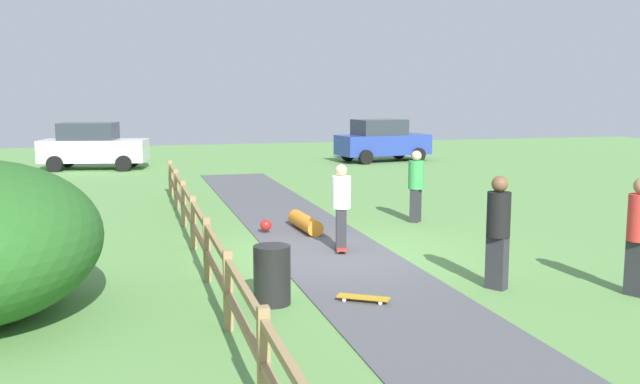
# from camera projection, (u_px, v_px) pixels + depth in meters

# --- Properties ---
(ground_plane) EXTENTS (60.00, 60.00, 0.00)m
(ground_plane) POSITION_uv_depth(u_px,v_px,m) (334.00, 255.00, 13.93)
(ground_plane) COLOR #60934C
(asphalt_path) EXTENTS (2.40, 28.00, 0.02)m
(asphalt_path) POSITION_uv_depth(u_px,v_px,m) (334.00, 255.00, 13.92)
(asphalt_path) COLOR #515156
(asphalt_path) RESTS_ON ground_plane
(wooden_fence) EXTENTS (0.12, 18.12, 1.10)m
(wooden_fence) POSITION_uv_depth(u_px,v_px,m) (199.00, 228.00, 13.16)
(wooden_fence) COLOR #997A51
(wooden_fence) RESTS_ON ground_plane
(trash_bin) EXTENTS (0.56, 0.56, 0.90)m
(trash_bin) POSITION_uv_depth(u_px,v_px,m) (272.00, 275.00, 10.68)
(trash_bin) COLOR black
(trash_bin) RESTS_ON ground_plane
(skater_riding) EXTENTS (0.46, 0.82, 1.73)m
(skater_riding) POSITION_uv_depth(u_px,v_px,m) (341.00, 203.00, 14.14)
(skater_riding) COLOR #B23326
(skater_riding) RESTS_ON asphalt_path
(skater_fallen) EXTENTS (1.28, 1.63, 0.36)m
(skater_fallen) POSITION_uv_depth(u_px,v_px,m) (302.00, 223.00, 16.26)
(skater_fallen) COLOR orange
(skater_fallen) RESTS_ON asphalt_path
(skateboard_loose) EXTENTS (0.78, 0.60, 0.08)m
(skateboard_loose) POSITION_uv_depth(u_px,v_px,m) (363.00, 298.00, 10.77)
(skateboard_loose) COLOR #BF8C19
(skateboard_loose) RESTS_ON asphalt_path
(bystander_green) EXTENTS (0.54, 0.54, 1.76)m
(bystander_green) POSITION_uv_depth(u_px,v_px,m) (416.00, 183.00, 17.34)
(bystander_green) COLOR #2D2D33
(bystander_green) RESTS_ON ground_plane
(bystander_black) EXTENTS (0.53, 0.53, 1.85)m
(bystander_black) POSITION_uv_depth(u_px,v_px,m) (498.00, 227.00, 11.43)
(bystander_black) COLOR #2D2D33
(bystander_black) RESTS_ON ground_plane
(bystander_red) EXTENTS (0.51, 0.51, 1.87)m
(bystander_red) POSITION_uv_depth(u_px,v_px,m) (639.00, 230.00, 11.05)
(bystander_red) COLOR #2D2D33
(bystander_red) RESTS_ON ground_plane
(parked_car_white) EXTENTS (4.45, 2.62, 1.92)m
(parked_car_white) POSITION_uv_depth(u_px,v_px,m) (93.00, 146.00, 29.12)
(parked_car_white) COLOR silver
(parked_car_white) RESTS_ON ground_plane
(parked_car_blue) EXTENTS (4.41, 2.50, 1.92)m
(parked_car_blue) POSITION_uv_depth(u_px,v_px,m) (382.00, 140.00, 32.36)
(parked_car_blue) COLOR #283D99
(parked_car_blue) RESTS_ON ground_plane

